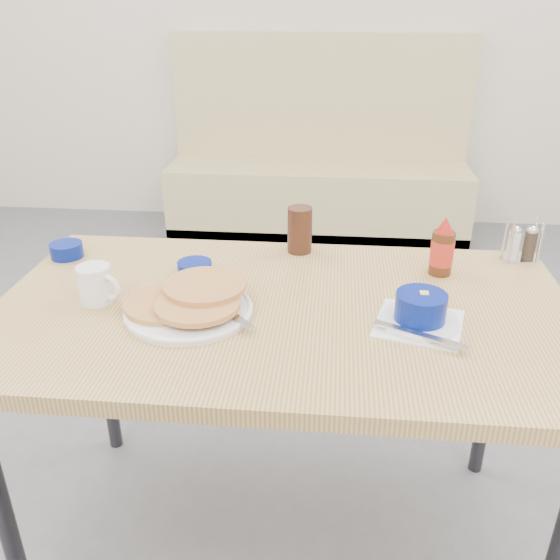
# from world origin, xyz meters

# --- Properties ---
(wall_back) EXTENTS (5.00, 0.06, 2.80)m
(wall_back) POSITION_xyz_m (0.00, 2.97, 1.40)
(wall_back) COLOR beige
(wall_back) RESTS_ON ground
(booth_bench) EXTENTS (1.90, 0.56, 1.22)m
(booth_bench) POSITION_xyz_m (0.00, 2.78, 0.35)
(booth_bench) COLOR tan
(booth_bench) RESTS_ON ground
(dining_table) EXTENTS (1.40, 0.80, 0.76)m
(dining_table) POSITION_xyz_m (0.00, 0.25, 0.70)
(dining_table) COLOR tan
(dining_table) RESTS_ON ground
(pancake_plate) EXTENTS (0.32, 0.30, 0.05)m
(pancake_plate) POSITION_xyz_m (-0.22, 0.20, 0.78)
(pancake_plate) COLOR white
(pancake_plate) RESTS_ON dining_table
(coffee_mug) EXTENTS (0.12, 0.08, 0.09)m
(coffee_mug) POSITION_xyz_m (-0.45, 0.23, 0.81)
(coffee_mug) COLOR white
(coffee_mug) RESTS_ON dining_table
(grits_setting) EXTENTS (0.23, 0.24, 0.08)m
(grits_setting) POSITION_xyz_m (0.32, 0.19, 0.79)
(grits_setting) COLOR white
(grits_setting) RESTS_ON dining_table
(creamer_bowl) EXTENTS (0.09, 0.09, 0.04)m
(creamer_bowl) POSITION_xyz_m (-0.64, 0.49, 0.78)
(creamer_bowl) COLOR navy
(creamer_bowl) RESTS_ON dining_table
(butter_bowl) EXTENTS (0.09, 0.09, 0.04)m
(butter_bowl) POSITION_xyz_m (-0.25, 0.39, 0.78)
(butter_bowl) COLOR navy
(butter_bowl) RESTS_ON dining_table
(amber_tumbler) EXTENTS (0.09, 0.09, 0.13)m
(amber_tumbler) POSITION_xyz_m (0.02, 0.59, 0.83)
(amber_tumbler) COLOR #381C11
(amber_tumbler) RESTS_ON dining_table
(condiment_caddy) EXTENTS (0.11, 0.07, 0.12)m
(condiment_caddy) POSITION_xyz_m (0.64, 0.59, 0.80)
(condiment_caddy) COLOR silver
(condiment_caddy) RESTS_ON dining_table
(syrup_bottle) EXTENTS (0.06, 0.06, 0.16)m
(syrup_bottle) POSITION_xyz_m (0.40, 0.47, 0.83)
(syrup_bottle) COLOR #47230F
(syrup_bottle) RESTS_ON dining_table
(sugar_wrapper) EXTENTS (0.05, 0.03, 0.00)m
(sugar_wrapper) POSITION_xyz_m (-0.47, 0.31, 0.76)
(sugar_wrapper) COLOR #D9484D
(sugar_wrapper) RESTS_ON dining_table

